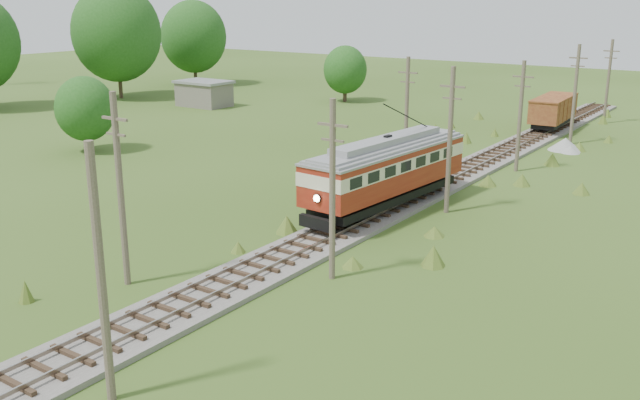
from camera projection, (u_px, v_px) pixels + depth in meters
The scene contains 17 objects.
railbed_main at pixel (422, 191), 48.42m from camera, with size 3.60×96.00×0.57m.
streetcar at pixel (387, 167), 43.76m from camera, with size 4.26×13.86×6.28m.
gondola at pixel (553, 110), 70.44m from camera, with size 3.29×8.75×2.86m.
gravel_pile at pixel (566, 145), 61.81m from camera, with size 3.01×3.19×1.09m.
utility_pole_r_1 at pixel (101, 277), 22.62m from camera, with size 0.30×0.30×8.80m.
utility_pole_r_2 at pixel (332, 189), 32.79m from camera, with size 1.60×0.30×8.60m.
utility_pole_r_3 at pixel (450, 139), 43.08m from camera, with size 1.60×0.30×9.00m.
utility_pole_r_4 at pixel (520, 115), 53.56m from camera, with size 1.60×0.30×8.40m.
utility_pole_r_5 at pixel (575, 94), 63.56m from camera, with size 1.60×0.30×8.90m.
utility_pole_r_6 at pixel (608, 81), 73.98m from camera, with size 1.60×0.30×8.70m.
utility_pole_l_a at pixel (120, 189), 32.07m from camera, with size 1.60×0.30×9.00m.
utility_pole_l_b at pixel (407, 112), 54.45m from camera, with size 1.60×0.30×8.60m.
tree_left_4 at pixel (116, 33), 91.43m from camera, with size 11.34×11.34×14.61m.
tree_left_5 at pixel (194, 37), 105.53m from camera, with size 9.66×9.66×12.44m.
tree_mid_a at pixel (345, 70), 89.54m from camera, with size 5.46×5.46×7.03m.
tree_mid_c at pixel (85, 109), 60.64m from camera, with size 5.04×5.04×6.49m.
shed at pixel (204, 93), 86.47m from camera, with size 6.40×4.40×3.10m.
Camera 1 is at (20.79, -8.39, 13.00)m, focal length 40.00 mm.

